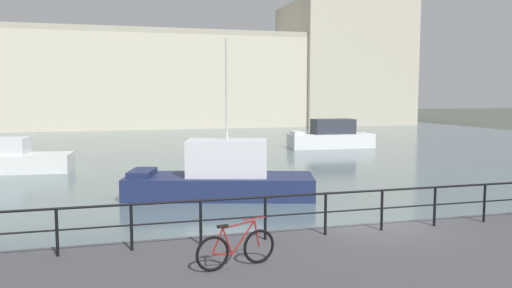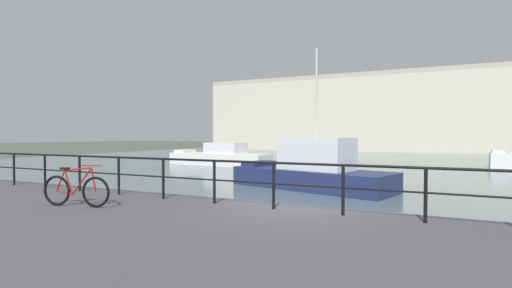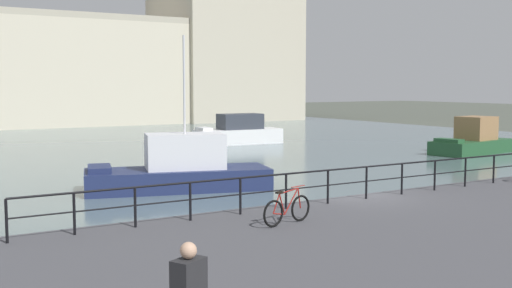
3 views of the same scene
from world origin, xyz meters
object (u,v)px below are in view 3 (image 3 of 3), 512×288
moored_blue_motorboat (179,170)px  moored_small_launch (238,132)px  moored_cabin_cruiser (473,141)px  parked_bicycle (287,210)px  harbor_building (82,68)px

moored_blue_motorboat → moored_small_launch: moored_blue_motorboat is taller
moored_cabin_cruiser → parked_bicycle: 29.44m
moored_cabin_cruiser → parked_bicycle: size_ratio=3.92×
moored_small_launch → moored_cabin_cruiser: bearing=129.0°
harbor_building → moored_blue_motorboat: (-9.73, -49.53, -5.82)m
moored_small_launch → moored_cabin_cruiser: size_ratio=1.04×
moored_cabin_cruiser → harbor_building: bearing=-82.4°
harbor_building → moored_cabin_cruiser: 48.56m
harbor_building → parked_bicycle: harbor_building is taller
moored_small_launch → parked_bicycle: moored_small_launch is taller
parked_bicycle → harbor_building: bearing=66.5°
moored_blue_motorboat → moored_cabin_cruiser: size_ratio=1.24×
harbor_building → parked_bicycle: 62.58m
parked_bicycle → moored_small_launch: bearing=50.1°
moored_small_launch → parked_bicycle: size_ratio=4.07×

